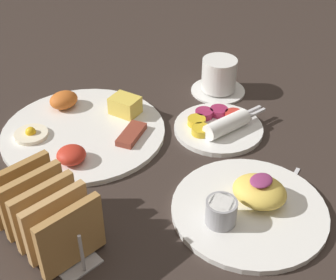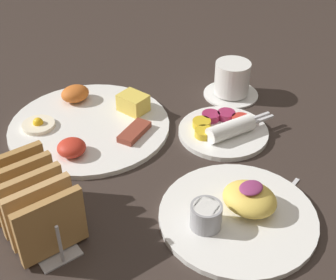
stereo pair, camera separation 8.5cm
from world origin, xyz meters
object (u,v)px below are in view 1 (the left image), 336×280
object	(u,v)px
plate_breakfast	(84,129)
coffee_cup	(219,77)
plate_foreground	(249,205)
toast_rack	(46,215)
plate_condiments	(219,126)

from	to	relation	value
plate_breakfast	coffee_cup	distance (m)	0.32
plate_foreground	toast_rack	xyz separation A→B (m)	(-0.26, 0.17, 0.03)
plate_breakfast	coffee_cup	xyz separation A→B (m)	(0.31, -0.07, 0.03)
plate_foreground	coffee_cup	size ratio (longest dim) A/B	2.05
toast_rack	coffee_cup	distance (m)	0.52
toast_rack	coffee_cup	xyz separation A→B (m)	(0.51, 0.11, -0.01)
plate_breakfast	plate_condiments	xyz separation A→B (m)	(0.20, -0.18, 0.00)
plate_foreground	toast_rack	bearing A→B (deg)	146.68
plate_foreground	toast_rack	size ratio (longest dim) A/B	1.37
coffee_cup	plate_foreground	bearing A→B (deg)	-131.30
plate_breakfast	plate_foreground	xyz separation A→B (m)	(0.06, -0.36, 0.01)
plate_breakfast	plate_foreground	world-z (taller)	plate_foreground
coffee_cup	plate_condiments	bearing A→B (deg)	-138.14
plate_condiments	plate_foreground	world-z (taller)	plate_foreground
toast_rack	plate_breakfast	bearing A→B (deg)	44.18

